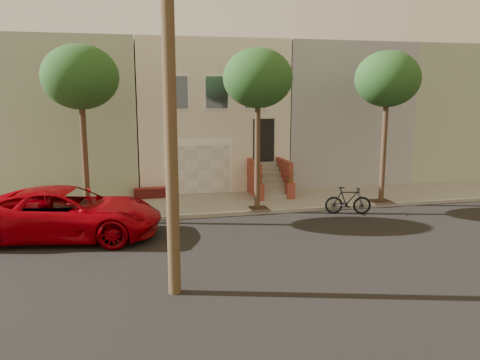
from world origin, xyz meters
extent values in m
plane|color=black|center=(0.00, 0.00, 0.00)|extent=(90.00, 90.00, 0.00)
cube|color=gray|center=(0.00, 5.35, 0.07)|extent=(40.00, 3.70, 0.15)
cube|color=silver|center=(0.00, 11.20, 3.65)|extent=(7.00, 8.00, 7.00)
cube|color=#96AB8A|center=(-6.80, 11.20, 3.65)|extent=(6.50, 8.00, 7.00)
cube|color=gray|center=(6.80, 11.20, 3.65)|extent=(6.50, 8.00, 7.00)
cube|color=#96AB8A|center=(13.30, 11.20, 3.65)|extent=(6.50, 8.00, 7.00)
cube|color=white|center=(-0.90, 7.22, 1.40)|extent=(3.20, 0.12, 2.50)
cube|color=silver|center=(-0.90, 7.16, 1.30)|extent=(2.90, 0.06, 2.20)
cube|color=gray|center=(-0.90, 5.35, 0.16)|extent=(3.20, 3.70, 0.02)
cube|color=maroon|center=(-3.10, 6.90, 0.37)|extent=(1.40, 0.45, 0.44)
cube|color=black|center=(2.20, 7.17, 2.55)|extent=(1.00, 0.06, 2.00)
cube|color=#3F4751|center=(-1.80, 7.17, 4.75)|extent=(1.00, 0.06, 1.40)
cube|color=white|center=(-1.80, 7.19, 4.75)|extent=(1.15, 0.05, 1.55)
cube|color=#3F4751|center=(0.00, 7.17, 4.75)|extent=(1.00, 0.06, 1.40)
cube|color=white|center=(0.00, 7.19, 4.75)|extent=(1.15, 0.05, 1.55)
cube|color=#3F4751|center=(1.80, 7.17, 4.75)|extent=(1.00, 0.06, 1.40)
cube|color=white|center=(1.80, 7.19, 4.75)|extent=(1.15, 0.05, 1.55)
cube|color=gray|center=(2.20, 5.38, 0.25)|extent=(1.20, 0.28, 0.20)
cube|color=gray|center=(2.20, 5.66, 0.45)|extent=(1.20, 0.28, 0.20)
cube|color=gray|center=(2.20, 5.94, 0.65)|extent=(1.20, 0.28, 0.20)
cube|color=gray|center=(2.20, 6.22, 0.85)|extent=(1.20, 0.28, 0.20)
cube|color=gray|center=(2.20, 6.50, 1.05)|extent=(1.20, 0.28, 0.20)
cube|color=gray|center=(2.20, 6.78, 1.25)|extent=(1.20, 0.28, 0.20)
cube|color=gray|center=(2.20, 7.06, 1.45)|extent=(1.20, 0.28, 0.20)
cube|color=brown|center=(1.50, 6.22, 0.95)|extent=(0.18, 1.96, 1.60)
cube|color=brown|center=(2.90, 6.22, 0.95)|extent=(0.18, 1.96, 1.60)
cube|color=brown|center=(1.50, 5.34, 0.50)|extent=(0.35, 0.35, 0.70)
imported|color=#194318|center=(1.50, 5.34, 1.07)|extent=(0.40, 0.35, 0.45)
cube|color=brown|center=(2.90, 5.34, 0.50)|extent=(0.35, 0.35, 0.70)
imported|color=#194318|center=(2.90, 5.34, 1.07)|extent=(0.41, 0.35, 0.45)
cube|color=#2D2116|center=(-5.50, 3.90, 0.15)|extent=(0.90, 0.90, 0.02)
cylinder|color=#3B271A|center=(-5.50, 3.90, 2.25)|extent=(0.22, 0.22, 4.20)
ellipsoid|color=#194318|center=(-5.50, 3.90, 5.30)|extent=(2.70, 2.57, 2.29)
cube|color=#2D2116|center=(1.00, 3.90, 0.15)|extent=(0.90, 0.90, 0.02)
cylinder|color=#3B271A|center=(1.00, 3.90, 2.25)|extent=(0.22, 0.22, 4.20)
ellipsoid|color=#194318|center=(1.00, 3.90, 5.30)|extent=(2.70, 2.57, 2.29)
cube|color=#2D2116|center=(6.50, 3.90, 0.15)|extent=(0.90, 0.90, 0.02)
cylinder|color=#3B271A|center=(6.50, 3.90, 2.25)|extent=(0.22, 0.22, 4.20)
ellipsoid|color=#194318|center=(6.50, 3.90, 5.30)|extent=(2.70, 2.57, 2.29)
cylinder|color=#483721|center=(-3.00, -3.20, 5.00)|extent=(0.30, 0.30, 10.00)
imported|color=#9F000A|center=(-6.01, 2.00, 0.85)|extent=(6.55, 3.91, 1.70)
imported|color=black|center=(4.43, 2.81, 0.55)|extent=(1.89, 0.98, 1.09)
camera|label=1|loc=(-3.97, -14.19, 4.81)|focal=35.88mm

